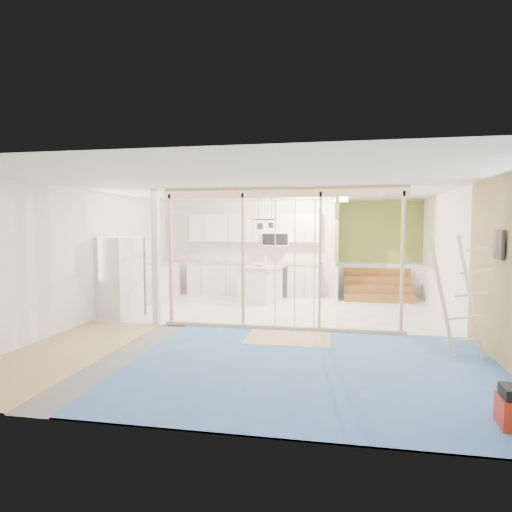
# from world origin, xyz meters

# --- Properties ---
(room) EXTENTS (7.01, 8.01, 2.61)m
(room) POSITION_xyz_m (0.00, 0.00, 1.30)
(room) COLOR slate
(room) RESTS_ON ground
(floor_overlays) EXTENTS (7.00, 8.00, 0.03)m
(floor_overlays) POSITION_xyz_m (0.07, 0.06, 0.01)
(floor_overlays) COLOR silver
(floor_overlays) RESTS_ON room
(stud_frame) EXTENTS (4.66, 0.14, 2.60)m
(stud_frame) POSITION_xyz_m (-0.27, -0.00, 1.61)
(stud_frame) COLOR tan
(stud_frame) RESTS_ON room
(base_cabinets) EXTENTS (4.45, 2.24, 0.93)m
(base_cabinets) POSITION_xyz_m (-1.61, 3.36, 0.47)
(base_cabinets) COLOR silver
(base_cabinets) RESTS_ON room
(upper_cabinets) EXTENTS (3.60, 0.41, 0.85)m
(upper_cabinets) POSITION_xyz_m (-0.84, 3.82, 1.82)
(upper_cabinets) COLOR silver
(upper_cabinets) RESTS_ON room
(green_partition) EXTENTS (2.25, 1.51, 2.60)m
(green_partition) POSITION_xyz_m (2.04, 3.66, 0.94)
(green_partition) COLOR olive
(green_partition) RESTS_ON room
(pot_rack) EXTENTS (0.52, 0.52, 0.72)m
(pot_rack) POSITION_xyz_m (-0.31, 1.89, 2.00)
(pot_rack) COLOR black
(pot_rack) RESTS_ON room
(electrical_panel) EXTENTS (0.04, 0.30, 0.40)m
(electrical_panel) POSITION_xyz_m (3.43, -1.40, 1.65)
(electrical_panel) COLOR #3C3C42
(electrical_panel) RESTS_ON room
(ceiling_light) EXTENTS (0.32, 0.32, 0.08)m
(ceiling_light) POSITION_xyz_m (1.40, 3.00, 2.54)
(ceiling_light) COLOR #FFEABF
(ceiling_light) RESTS_ON room
(fridge) EXTENTS (0.90, 0.87, 1.68)m
(fridge) POSITION_xyz_m (-3.12, 0.45, 0.84)
(fridge) COLOR white
(fridge) RESTS_ON room
(island) EXTENTS (1.20, 1.20, 0.91)m
(island) POSITION_xyz_m (-0.56, 2.70, 0.45)
(island) COLOR white
(island) RESTS_ON room
(bowl) EXTENTS (0.32, 0.32, 0.07)m
(bowl) POSITION_xyz_m (-0.55, 2.72, 0.94)
(bowl) COLOR silver
(bowl) RESTS_ON island
(soap_bottle_a) EXTENTS (0.15, 0.15, 0.30)m
(soap_bottle_a) POSITION_xyz_m (-1.90, 3.61, 1.08)
(soap_bottle_a) COLOR silver
(soap_bottle_a) RESTS_ON base_cabinets
(soap_bottle_b) EXTENTS (0.09, 0.09, 0.19)m
(soap_bottle_b) POSITION_xyz_m (-0.58, 3.76, 1.02)
(soap_bottle_b) COLOR white
(soap_bottle_b) RESTS_ON base_cabinets
(ladder) EXTENTS (0.93, 0.18, 1.76)m
(ladder) POSITION_xyz_m (3.04, -1.12, 0.90)
(ladder) COLOR #DDC187
(ladder) RESTS_ON room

